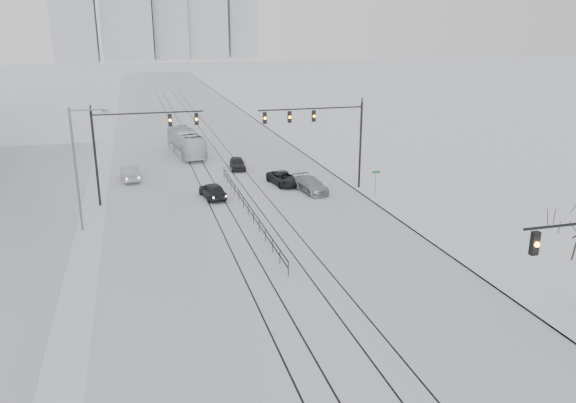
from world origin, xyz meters
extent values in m
cube|color=silver|center=(0.00, 60.00, 0.01)|extent=(22.00, 260.00, 0.02)
cube|color=silver|center=(13.50, 60.00, 0.08)|extent=(5.00, 260.00, 0.16)
cube|color=gray|center=(11.05, 60.00, 0.06)|extent=(0.10, 260.00, 0.12)
cube|color=black|center=(-2.60, 40.00, 0.02)|extent=(0.10, 180.00, 0.01)
cube|color=black|center=(-1.20, 40.00, 0.02)|extent=(0.10, 180.00, 0.01)
cube|color=black|center=(1.20, 40.00, 0.02)|extent=(0.10, 180.00, 0.01)
cube|color=black|center=(2.60, 40.00, 0.02)|extent=(0.10, 180.00, 0.01)
cube|color=#9398A1|center=(12.00, 276.00, 24.00)|extent=(16.00, 16.00, 48.00)
cube|color=#9398A1|center=(50.00, 292.00, 20.00)|extent=(14.00, 14.00, 40.00)
cube|color=black|center=(7.00, 6.00, 5.95)|extent=(0.32, 0.24, 1.00)
sphere|color=orange|center=(7.00, 5.86, 5.95)|extent=(0.22, 0.22, 0.22)
cylinder|color=black|center=(11.50, 35.00, 4.00)|extent=(0.20, 0.20, 8.00)
cylinder|color=black|center=(6.75, 35.00, 7.60)|extent=(9.50, 0.12, 0.12)
cube|color=black|center=(2.60, 35.00, 6.95)|extent=(0.32, 0.24, 1.00)
sphere|color=orange|center=(2.60, 34.86, 6.95)|extent=(0.22, 0.22, 0.22)
cube|color=black|center=(4.80, 35.00, 6.95)|extent=(0.32, 0.24, 1.00)
sphere|color=orange|center=(4.80, 34.86, 6.95)|extent=(0.22, 0.22, 0.22)
cube|color=black|center=(7.00, 35.00, 6.95)|extent=(0.32, 0.24, 1.00)
sphere|color=orange|center=(7.00, 34.86, 6.95)|extent=(0.22, 0.22, 0.22)
cylinder|color=black|center=(-11.50, 36.00, 4.00)|extent=(0.20, 0.20, 8.00)
cylinder|color=black|center=(-7.00, 36.00, 7.60)|extent=(9.00, 0.12, 0.12)
cube|color=black|center=(-3.10, 36.00, 6.95)|extent=(0.32, 0.24, 1.00)
sphere|color=orange|center=(-3.10, 35.86, 6.95)|extent=(0.22, 0.22, 0.22)
cube|color=black|center=(-5.30, 36.00, 6.95)|extent=(0.32, 0.24, 1.00)
sphere|color=orange|center=(-5.30, 35.86, 6.95)|extent=(0.22, 0.22, 0.22)
cylinder|color=#595B60|center=(-12.50, 30.00, 4.50)|extent=(0.16, 0.16, 9.00)
cylinder|color=#595B60|center=(-11.30, 30.00, 8.80)|extent=(2.40, 0.10, 0.10)
cube|color=#595B60|center=(-10.10, 30.00, 8.65)|extent=(0.50, 0.25, 0.18)
cube|color=black|center=(0.00, 30.00, 0.95)|extent=(0.06, 24.00, 0.06)
cube|color=black|center=(0.00, 30.00, 0.55)|extent=(0.06, 24.00, 0.06)
cylinder|color=#595B60|center=(11.80, 32.00, 1.20)|extent=(0.06, 0.06, 2.40)
cube|color=#0C4C19|center=(11.80, 32.00, 2.30)|extent=(0.70, 0.04, 0.18)
imported|color=black|center=(-2.05, 35.49, 0.70)|extent=(2.26, 4.32, 1.40)
imported|color=#96999D|center=(-8.99, 43.77, 0.72)|extent=(2.03, 4.50, 1.43)
imported|color=black|center=(5.11, 38.16, 0.62)|extent=(2.78, 4.76, 1.24)
imported|color=gray|center=(6.84, 35.10, 0.67)|extent=(2.59, 4.85, 1.34)
imported|color=black|center=(2.00, 45.44, 0.64)|extent=(1.81, 3.86, 1.28)
imported|color=silver|center=(-2.51, 54.05, 1.45)|extent=(3.71, 10.64, 2.90)
camera|label=1|loc=(-8.21, -11.70, 14.21)|focal=35.00mm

